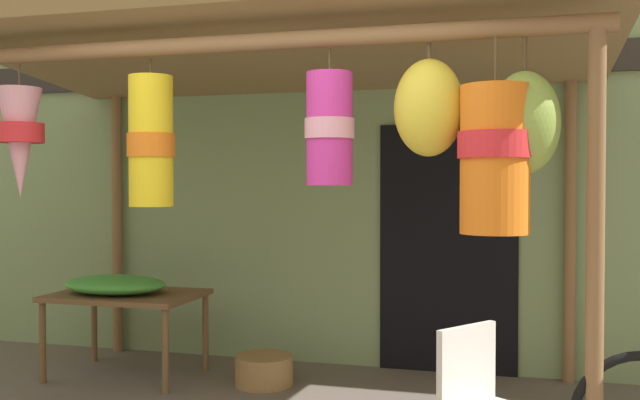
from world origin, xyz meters
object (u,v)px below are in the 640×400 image
flower_heap_on_table (117,285)px  display_table (127,301)px  folding_chair (484,400)px  wicker_basket_by_table (264,370)px

flower_heap_on_table → display_table: bearing=56.8°
display_table → folding_chair: folding_chair is taller
display_table → flower_heap_on_table: (-0.05, -0.07, 0.14)m
flower_heap_on_table → wicker_basket_by_table: size_ratio=1.87×
display_table → wicker_basket_by_table: bearing=2.5°
folding_chair → flower_heap_on_table: bearing=152.4°
flower_heap_on_table → folding_chair: 3.25m
folding_chair → wicker_basket_by_table: size_ratio=1.92×
flower_heap_on_table → wicker_basket_by_table: (1.18, 0.12, -0.62)m
flower_heap_on_table → wicker_basket_by_table: bearing=5.8°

